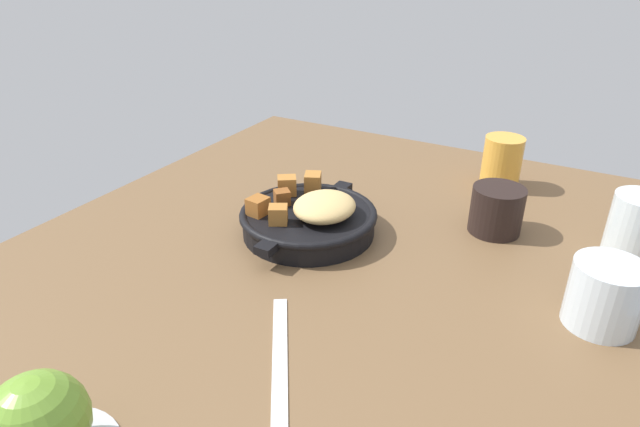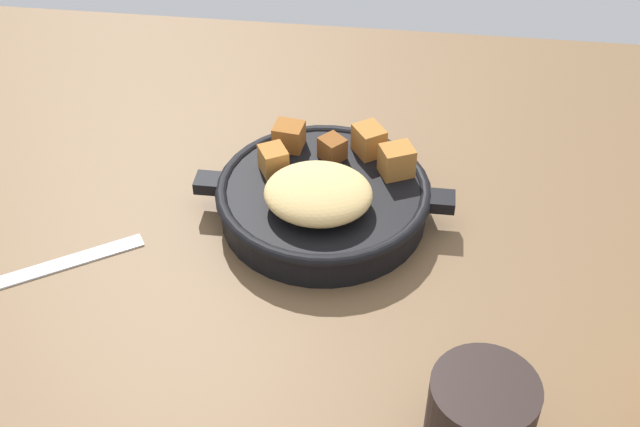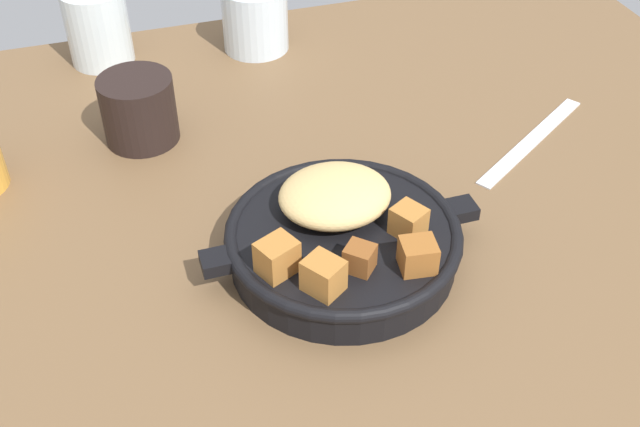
{
  "view_description": "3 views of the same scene",
  "coord_description": "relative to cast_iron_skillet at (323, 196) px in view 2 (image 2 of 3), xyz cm",
  "views": [
    {
      "loc": [
        58.11,
        30.76,
        39.92
      ],
      "look_at": [
        1.03,
        -1.24,
        6.24
      ],
      "focal_mm": 30.36,
      "sensor_mm": 36.0,
      "label": 1
    },
    {
      "loc": [
        -10.43,
        54.85,
        53.39
      ],
      "look_at": [
        -3.86,
        1.81,
        6.76
      ],
      "focal_mm": 46.86,
      "sensor_mm": 36.0,
      "label": 2
    },
    {
      "loc": [
        -20.27,
        -52.44,
        47.62
      ],
      "look_at": [
        -4.41,
        -2.61,
        3.22
      ],
      "focal_mm": 43.75,
      "sensor_mm": 36.0,
      "label": 3
    }
  ],
  "objects": [
    {
      "name": "cast_iron_skillet",
      "position": [
        0.0,
        0.0,
        0.0
      ],
      "size": [
        24.76,
        20.5,
        6.73
      ],
      "color": "black",
      "rests_on": "ground_plane"
    },
    {
      "name": "ground_plane",
      "position": [
        3.28,
        5.44,
        -3.83
      ],
      "size": [
        100.41,
        86.47,
        2.4
      ],
      "primitive_type": "cube",
      "color": "brown"
    },
    {
      "name": "coffee_mug_dark",
      "position": [
        -14.13,
        24.06,
        0.92
      ],
      "size": [
        7.74,
        7.74,
        7.11
      ],
      "primitive_type": "cylinder",
      "color": "black",
      "rests_on": "ground_plane"
    },
    {
      "name": "butter_knife",
      "position": [
        24.97,
        10.89,
        -2.45
      ],
      "size": [
        17.81,
        12.26,
        0.36
      ],
      "primitive_type": "cube",
      "rotation": [
        0.0,
        0.0,
        0.57
      ],
      "color": "silver",
      "rests_on": "ground_plane"
    }
  ]
}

